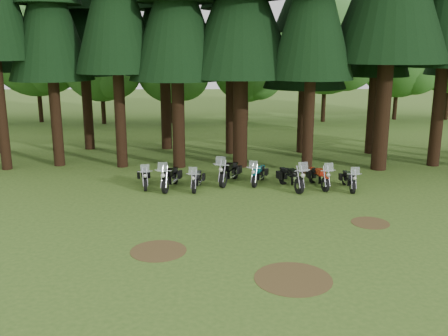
% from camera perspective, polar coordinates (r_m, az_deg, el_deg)
% --- Properties ---
extents(ground, '(120.00, 120.00, 0.00)m').
position_cam_1_polar(ground, '(17.96, 2.87, -6.89)').
color(ground, '#3C5F1F').
rests_on(ground, ground).
extents(pine_back_4, '(4.94, 4.94, 13.78)m').
position_cam_1_polar(pine_back_4, '(30.52, 9.46, 17.17)').
color(pine_back_4, black).
rests_on(pine_back_4, ground).
extents(decid_1, '(7.91, 7.69, 9.88)m').
position_cam_1_polar(decid_1, '(45.09, -20.40, 12.27)').
color(decid_1, black).
rests_on(decid_1, ground).
extents(decid_2, '(6.72, 6.53, 8.40)m').
position_cam_1_polar(decid_2, '(42.62, -13.56, 11.51)').
color(decid_2, black).
rests_on(decid_2, ground).
extents(decid_3, '(6.12, 5.95, 7.65)m').
position_cam_1_polar(decid_3, '(42.11, -5.67, 11.20)').
color(decid_3, black).
rests_on(decid_3, ground).
extents(decid_4, '(5.93, 5.76, 7.41)m').
position_cam_1_polar(decid_4, '(43.23, 2.98, 11.12)').
color(decid_4, black).
rests_on(decid_4, ground).
extents(decid_5, '(8.45, 8.21, 10.56)m').
position_cam_1_polar(decid_5, '(43.51, 12.17, 13.31)').
color(decid_5, black).
rests_on(decid_5, ground).
extents(decid_6, '(7.06, 6.86, 8.82)m').
position_cam_1_polar(decid_6, '(46.61, 19.80, 11.56)').
color(decid_6, black).
rests_on(decid_6, ground).
extents(dirt_patch_0, '(1.80, 1.80, 0.01)m').
position_cam_1_polar(dirt_patch_0, '(16.19, -7.50, -9.36)').
color(dirt_patch_0, '#4C3D1E').
rests_on(dirt_patch_0, ground).
extents(dirt_patch_1, '(1.40, 1.40, 0.01)m').
position_cam_1_polar(dirt_patch_1, '(19.22, 16.37, -6.03)').
color(dirt_patch_1, '#4C3D1E').
rests_on(dirt_patch_1, ground).
extents(dirt_patch_2, '(2.20, 2.20, 0.01)m').
position_cam_1_polar(dirt_patch_2, '(14.40, 7.91, -12.41)').
color(dirt_patch_2, '#4C3D1E').
rests_on(dirt_patch_2, ground).
extents(motorcycle_0, '(0.65, 2.05, 1.29)m').
position_cam_1_polar(motorcycle_0, '(23.24, -9.10, -1.13)').
color(motorcycle_0, black).
rests_on(motorcycle_0, ground).
extents(motorcycle_1, '(0.74, 2.35, 1.48)m').
position_cam_1_polar(motorcycle_1, '(22.83, -6.16, -1.14)').
color(motorcycle_1, black).
rests_on(motorcycle_1, ground).
extents(motorcycle_2, '(0.50, 2.02, 1.26)m').
position_cam_1_polar(motorcycle_2, '(22.64, -3.14, -1.40)').
color(motorcycle_2, black).
rests_on(motorcycle_2, ground).
extents(motorcycle_3, '(1.15, 2.37, 1.53)m').
position_cam_1_polar(motorcycle_3, '(23.58, 0.58, -0.54)').
color(motorcycle_3, black).
rests_on(motorcycle_3, ground).
extents(motorcycle_4, '(0.92, 2.07, 1.32)m').
position_cam_1_polar(motorcycle_4, '(23.57, 3.96, -0.75)').
color(motorcycle_4, black).
rests_on(motorcycle_4, ground).
extents(motorcycle_5, '(1.03, 2.34, 1.50)m').
position_cam_1_polar(motorcycle_5, '(22.83, 7.66, -1.17)').
color(motorcycle_5, black).
rests_on(motorcycle_5, ground).
extents(motorcycle_6, '(0.71, 2.21, 1.39)m').
position_cam_1_polar(motorcycle_6, '(23.31, 10.79, -1.07)').
color(motorcycle_6, black).
rests_on(motorcycle_6, ground).
extents(motorcycle_7, '(0.38, 2.01, 1.27)m').
position_cam_1_polar(motorcycle_7, '(23.29, 14.07, -1.36)').
color(motorcycle_7, black).
rests_on(motorcycle_7, ground).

